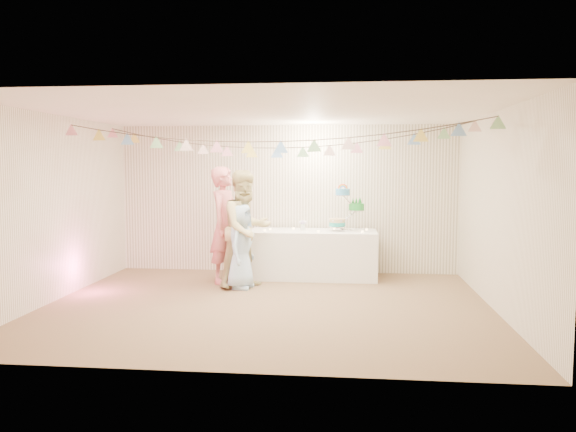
# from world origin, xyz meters

# --- Properties ---
(floor) EXTENTS (6.00, 6.00, 0.00)m
(floor) POSITION_xyz_m (0.00, 0.00, 0.00)
(floor) COLOR brown
(floor) RESTS_ON ground
(ceiling) EXTENTS (6.00, 6.00, 0.00)m
(ceiling) POSITION_xyz_m (0.00, 0.00, 2.60)
(ceiling) COLOR white
(ceiling) RESTS_ON ground
(back_wall) EXTENTS (6.00, 6.00, 0.00)m
(back_wall) POSITION_xyz_m (0.00, 2.50, 1.30)
(back_wall) COLOR white
(back_wall) RESTS_ON ground
(front_wall) EXTENTS (6.00, 6.00, 0.00)m
(front_wall) POSITION_xyz_m (0.00, -2.50, 1.30)
(front_wall) COLOR white
(front_wall) RESTS_ON ground
(left_wall) EXTENTS (5.00, 5.00, 0.00)m
(left_wall) POSITION_xyz_m (-3.00, 0.00, 1.30)
(left_wall) COLOR white
(left_wall) RESTS_ON ground
(right_wall) EXTENTS (5.00, 5.00, 0.00)m
(right_wall) POSITION_xyz_m (3.00, 0.00, 1.30)
(right_wall) COLOR white
(right_wall) RESTS_ON ground
(table) EXTENTS (2.13, 0.85, 0.80)m
(table) POSITION_xyz_m (0.50, 1.98, 0.40)
(table) COLOR white
(table) RESTS_ON floor
(cake_stand) EXTENTS (0.65, 0.38, 0.73)m
(cake_stand) POSITION_xyz_m (1.05, 2.03, 1.12)
(cake_stand) COLOR silver
(cake_stand) RESTS_ON table
(cake_bottom) EXTENTS (0.31, 0.31, 0.15)m
(cake_bottom) POSITION_xyz_m (0.90, 1.97, 0.84)
(cake_bottom) COLOR teal
(cake_bottom) RESTS_ON cake_stand
(cake_middle) EXTENTS (0.27, 0.27, 0.22)m
(cake_middle) POSITION_xyz_m (1.23, 2.12, 1.11)
(cake_middle) COLOR #1E8D30
(cake_middle) RESTS_ON cake_stand
(cake_top_tier) EXTENTS (0.25, 0.25, 0.19)m
(cake_top_tier) POSITION_xyz_m (0.99, 2.00, 1.38)
(cake_top_tier) COLOR #439AD3
(cake_top_tier) RESTS_ON cake_stand
(platter) EXTENTS (0.30, 0.30, 0.02)m
(platter) POSITION_xyz_m (-0.04, 1.93, 0.76)
(platter) COLOR white
(platter) RESTS_ON table
(posy) EXTENTS (0.15, 0.15, 0.17)m
(posy) POSITION_xyz_m (0.32, 2.03, 0.83)
(posy) COLOR white
(posy) RESTS_ON table
(person_adult_a) EXTENTS (0.60, 0.77, 1.88)m
(person_adult_a) POSITION_xyz_m (-0.89, 1.44, 0.94)
(person_adult_a) COLOR #DD7377
(person_adult_a) RESTS_ON floor
(person_adult_b) EXTENTS (1.12, 1.11, 1.82)m
(person_adult_b) POSITION_xyz_m (-0.49, 1.13, 0.91)
(person_adult_b) COLOR #D4C182
(person_adult_b) RESTS_ON floor
(person_child) EXTENTS (0.52, 0.70, 1.31)m
(person_child) POSITION_xyz_m (-0.56, 1.03, 0.65)
(person_child) COLOR #B4D9FF
(person_child) RESTS_ON floor
(bunting_back) EXTENTS (5.60, 1.10, 0.40)m
(bunting_back) POSITION_xyz_m (0.00, 1.10, 2.35)
(bunting_back) COLOR pink
(bunting_back) RESTS_ON ceiling
(bunting_front) EXTENTS (5.60, 0.90, 0.36)m
(bunting_front) POSITION_xyz_m (0.00, -0.20, 2.32)
(bunting_front) COLOR #72A5E5
(bunting_front) RESTS_ON ceiling
(tealight_0) EXTENTS (0.04, 0.04, 0.03)m
(tealight_0) POSITION_xyz_m (-0.30, 1.83, 0.82)
(tealight_0) COLOR #FFD88C
(tealight_0) RESTS_ON table
(tealight_1) EXTENTS (0.04, 0.04, 0.03)m
(tealight_1) POSITION_xyz_m (0.15, 2.16, 0.82)
(tealight_1) COLOR #FFD88C
(tealight_1) RESTS_ON table
(tealight_2) EXTENTS (0.04, 0.04, 0.03)m
(tealight_2) POSITION_xyz_m (0.60, 1.76, 0.82)
(tealight_2) COLOR #FFD88C
(tealight_2) RESTS_ON table
(tealight_3) EXTENTS (0.04, 0.04, 0.03)m
(tealight_3) POSITION_xyz_m (0.85, 2.20, 0.82)
(tealight_3) COLOR #FFD88C
(tealight_3) RESTS_ON table
(tealight_4) EXTENTS (0.04, 0.04, 0.03)m
(tealight_4) POSITION_xyz_m (1.32, 1.80, 0.82)
(tealight_4) COLOR #FFD88C
(tealight_4) RESTS_ON table
(tealight_5) EXTENTS (0.04, 0.04, 0.03)m
(tealight_5) POSITION_xyz_m (1.40, 2.13, 0.82)
(tealight_5) COLOR #FFD88C
(tealight_5) RESTS_ON table
(tealight_6) EXTENTS (0.04, 0.04, 0.03)m
(tealight_6) POSITION_xyz_m (-0.23, 2.02, 0.82)
(tealight_6) COLOR #FFD88C
(tealight_6) RESTS_ON table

